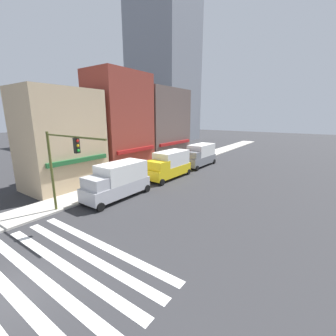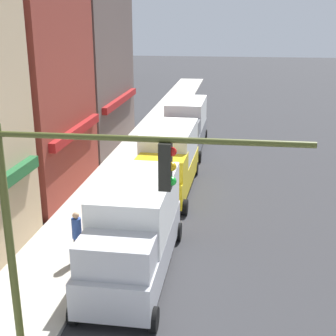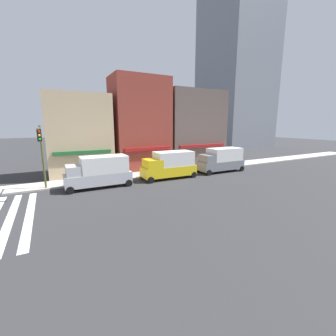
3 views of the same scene
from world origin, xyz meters
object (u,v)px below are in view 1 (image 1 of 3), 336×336
object	(u,v)px
box_truck_silver	(117,180)
box_truck_grey	(200,155)
traffic_signal	(62,159)
box_truck_yellow	(169,164)
pedestrian_blue_shirt	(105,181)

from	to	relation	value
box_truck_silver	box_truck_grey	size ratio (longest dim) A/B	1.00
traffic_signal	box_truck_yellow	world-z (taller)	traffic_signal
box_truck_silver	pedestrian_blue_shirt	size ratio (longest dim) A/B	3.51
traffic_signal	box_truck_grey	size ratio (longest dim) A/B	1.01
box_truck_silver	pedestrian_blue_shirt	distance (m)	2.09
box_truck_yellow	box_truck_grey	world-z (taller)	same
box_truck_grey	box_truck_yellow	bearing A→B (deg)	-179.23
box_truck_yellow	box_truck_grey	distance (m)	7.60
box_truck_grey	traffic_signal	bearing A→B (deg)	-179.59
box_truck_silver	box_truck_grey	bearing A→B (deg)	0.34
box_truck_yellow	box_truck_silver	bearing A→B (deg)	-178.40
box_truck_yellow	pedestrian_blue_shirt	xyz separation A→B (m)	(-7.48, 2.01, -0.51)
box_truck_yellow	pedestrian_blue_shirt	world-z (taller)	box_truck_yellow
box_truck_grey	pedestrian_blue_shirt	world-z (taller)	box_truck_grey
box_truck_yellow	pedestrian_blue_shirt	bearing A→B (deg)	166.58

